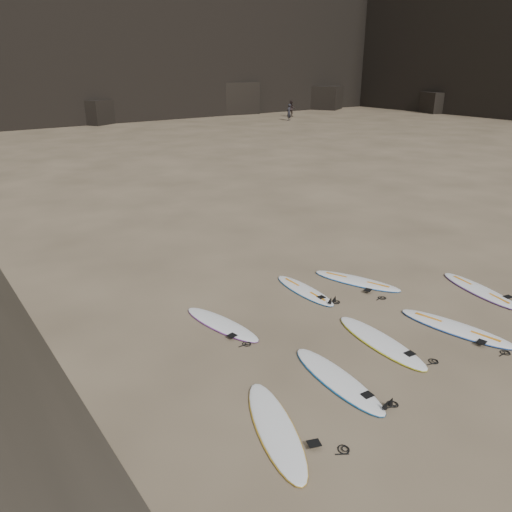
{
  "coord_description": "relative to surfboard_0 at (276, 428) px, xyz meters",
  "views": [
    {
      "loc": [
        -8.82,
        -6.14,
        5.85
      ],
      "look_at": [
        -2.33,
        2.89,
        1.5
      ],
      "focal_mm": 35.0,
      "sensor_mm": 36.0,
      "label": 1
    }
  ],
  "objects": [
    {
      "name": "surfboard_7",
      "position": [
        5.62,
        3.48,
        -0.0
      ],
      "size": [
        1.52,
        2.6,
        0.09
      ],
      "primitive_type": "ellipsoid",
      "rotation": [
        0.0,
        0.0,
        0.38
      ],
      "color": "white",
      "rests_on": "ground"
    },
    {
      "name": "surfboard_2",
      "position": [
        3.62,
        0.86,
        0.0
      ],
      "size": [
        0.88,
        2.69,
        0.1
      ],
      "primitive_type": "ellipsoid",
      "rotation": [
        0.0,
        0.0,
        -0.09
      ],
      "color": "white",
      "rests_on": "ground"
    },
    {
      "name": "surfboard_5",
      "position": [
        1.18,
        3.61,
        -0.0
      ],
      "size": [
        1.01,
        2.44,
        0.09
      ],
      "primitive_type": "ellipsoid",
      "rotation": [
        0.0,
        0.0,
        0.19
      ],
      "color": "white",
      "rests_on": "ground"
    },
    {
      "name": "person_a",
      "position": [
        30.32,
        36.8,
        0.8
      ],
      "size": [
        0.71,
        0.58,
        1.69
      ],
      "primitive_type": "imported",
      "rotation": [
        0.0,
        0.0,
        3.47
      ],
      "color": "black",
      "rests_on": "ground"
    },
    {
      "name": "surfboard_4",
      "position": [
        7.88,
        1.08,
        -0.0
      ],
      "size": [
        1.13,
        2.65,
        0.09
      ],
      "primitive_type": "ellipsoid",
      "rotation": [
        0.0,
        0.0,
        -0.21
      ],
      "color": "white",
      "rests_on": "ground"
    },
    {
      "name": "surfboard_6",
      "position": [
        4.01,
        3.88,
        -0.01
      ],
      "size": [
        0.63,
        2.32,
        0.08
      ],
      "primitive_type": "ellipsoid",
      "rotation": [
        0.0,
        0.0,
        -0.03
      ],
      "color": "white",
      "rests_on": "ground"
    },
    {
      "name": "ground",
      "position": [
        4.58,
        0.8,
        -0.05
      ],
      "size": [
        240.0,
        240.0,
        0.0
      ],
      "primitive_type": "plane",
      "color": "#897559",
      "rests_on": "ground"
    },
    {
      "name": "surfboard_3",
      "position": [
        5.52,
        0.24,
        0.0
      ],
      "size": [
        1.21,
        2.78,
        0.1
      ],
      "primitive_type": "ellipsoid",
      "rotation": [
        0.0,
        0.0,
        0.21
      ],
      "color": "white",
      "rests_on": "ground"
    },
    {
      "name": "person_b",
      "position": [
        33.0,
        39.63,
        0.83
      ],
      "size": [
        1.08,
        1.04,
        1.75
      ],
      "primitive_type": "imported",
      "rotation": [
        0.0,
        0.0,
        5.63
      ],
      "color": "black",
      "rests_on": "ground"
    },
    {
      "name": "surfboard_0",
      "position": [
        0.0,
        0.0,
        0.0
      ],
      "size": [
        1.5,
        2.67,
        0.09
      ],
      "primitive_type": "ellipsoid",
      "rotation": [
        0.0,
        0.0,
        -0.36
      ],
      "color": "white",
      "rests_on": "ground"
    },
    {
      "name": "surfboard_1",
      "position": [
        1.85,
        0.4,
        -0.0
      ],
      "size": [
        0.83,
        2.62,
        0.09
      ],
      "primitive_type": "ellipsoid",
      "rotation": [
        0.0,
        0.0,
        -0.08
      ],
      "color": "white",
      "rests_on": "ground"
    }
  ]
}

